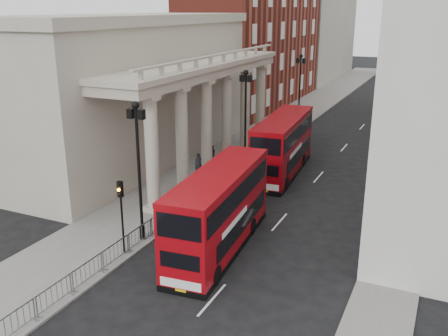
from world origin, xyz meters
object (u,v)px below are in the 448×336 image
Objects in this scene: lamp_post_north at (300,86)px; pedestrian_c at (211,161)px; traffic_light at (121,204)px; pedestrian_b at (212,154)px; lamp_post_south at (139,162)px; bus_far at (283,144)px; pedestrian_a at (199,164)px; bus_near at (219,209)px; lamp_post_mid at (245,112)px.

pedestrian_c is (-1.96, -18.68, -3.92)m from lamp_post_north.
pedestrian_b is at bearing 100.27° from traffic_light.
lamp_post_north reaches higher than traffic_light.
lamp_post_south reaches higher than pedestrian_b.
pedestrian_b is (-6.66, 0.11, -1.63)m from bus_far.
pedestrian_a is (-2.43, 11.97, -3.86)m from lamp_post_south.
pedestrian_b is at bearing 67.45° from pedestrian_a.
bus_near is (4.63, -31.01, -2.47)m from lamp_post_north.
lamp_post_south is 16.26m from bus_far.
lamp_post_south is 14.02m from pedestrian_c.
traffic_light is 18.25m from pedestrian_b.
lamp_post_north reaches higher than bus_near.
bus_near is 14.06m from pedestrian_c.
bus_near is (4.63, -15.01, -2.47)m from lamp_post_mid.
pedestrian_b is at bearing 122.90° from pedestrian_c.
bus_near is at bearing 33.53° from traffic_light.
lamp_post_north is (0.00, 32.00, 0.00)m from lamp_post_south.
lamp_post_south is 0.73× the size of bus_far.
lamp_post_south is 1.93× the size of traffic_light.
lamp_post_mid is at bearing 90.00° from lamp_post_south.
lamp_post_south and lamp_post_north have the same top height.
pedestrian_a is at bearing 70.69° from pedestrian_b.
lamp_post_north is at bearing 90.17° from traffic_light.
bus_far is at bearing 149.41° from pedestrian_b.
lamp_post_mid is 15.91m from bus_near.
lamp_post_mid reaches higher than pedestrian_c.
lamp_post_south is at bearing -90.00° from lamp_post_north.
pedestrian_a is at bearing 117.80° from bus_near.
lamp_post_north is 5.44× the size of pedestrian_b.
pedestrian_b is (-0.70, 3.84, -0.17)m from pedestrian_a.
lamp_post_south is at bearing -172.94° from bus_near.
lamp_post_north reaches higher than pedestrian_c.
lamp_post_north reaches higher than bus_far.
pedestrian_c is (-5.49, -2.38, -1.53)m from bus_far.
pedestrian_c is at bearing 113.19° from bus_near.
traffic_light is 14.36m from pedestrian_a.
lamp_post_south is 32.00m from lamp_post_north.
lamp_post_mid is 5.14m from pedestrian_c.
pedestrian_b is at bearing 174.40° from bus_far.
traffic_light is at bearing 70.62° from pedestrian_b.
pedestrian_b is at bearing -176.40° from lamp_post_mid.
traffic_light is 0.38× the size of bus_far.
lamp_post_south is 4.47× the size of pedestrian_a.
pedestrian_c is at bearing -126.17° from lamp_post_mid.
bus_near is 13.13m from pedestrian_a.
bus_far is 7.42× the size of pedestrian_b.
traffic_light is (0.10, -34.02, -1.80)m from lamp_post_north.
lamp_post_north is 0.75× the size of bus_near.
bus_far reaches higher than bus_near.
bus_near is 5.92× the size of pedestrian_a.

